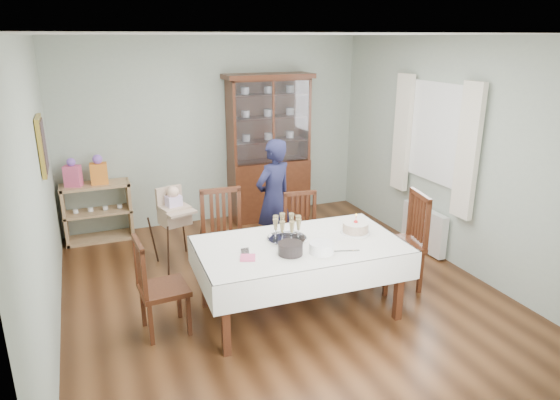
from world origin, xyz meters
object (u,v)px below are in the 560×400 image
champagne_tray (287,233)px  birthday_cake (355,228)px  china_cabinet (269,146)px  chair_end_right (398,259)px  chair_far_left (226,258)px  gift_bag_pink (73,174)px  woman (274,199)px  gift_bag_orange (99,171)px  dining_table (299,278)px  sideboard (98,212)px  chair_end_left (163,304)px  high_chair (176,234)px  chair_far_right (303,249)px

champagne_tray → birthday_cake: size_ratio=1.31×
champagne_tray → birthday_cake: (0.72, -0.10, -0.02)m
china_cabinet → chair_end_right: (0.52, -2.66, -0.80)m
chair_far_left → gift_bag_pink: 2.52m
woman → gift_bag_orange: (-1.97, 1.36, 0.22)m
dining_table → champagne_tray: (-0.08, 0.13, 0.45)m
sideboard → champagne_tray: size_ratio=2.25×
chair_end_right → sideboard: bearing=-120.2°
china_cabinet → gift_bag_pink: china_cabinet is taller
china_cabinet → sideboard: size_ratio=2.42×
dining_table → chair_end_left: 1.35m
woman → high_chair: (-1.20, 0.22, -0.37)m
sideboard → woman: size_ratio=0.59×
chair_far_right → chair_far_left: bearing=-172.3°
chair_end_left → sideboard: bearing=5.5°
chair_end_right → gift_bag_orange: (-2.95, 2.66, 0.66)m
chair_far_left → chair_end_right: size_ratio=1.00×
sideboard → gift_bag_orange: gift_bag_orange is taller
dining_table → chair_end_left: bearing=172.4°
sideboard → high_chair: bearing=-54.1°
chair_far_left → sideboard: bearing=126.5°
dining_table → chair_end_left: size_ratio=2.14×
birthday_cake → champagne_tray: bearing=172.4°
woman → high_chair: bearing=-32.8°
china_cabinet → gift_bag_pink: bearing=180.0°
woman → gift_bag_orange: bearing=-57.0°
dining_table → chair_far_right: bearing=62.8°
chair_far_right → china_cabinet: bearing=89.2°
birthday_cake → chair_end_right: bearing=7.5°
champagne_tray → birthday_cake: champagne_tray is taller
birthday_cake → sideboard: bearing=130.9°
chair_far_left → gift_bag_orange: bearing=125.3°
china_cabinet → chair_far_left: china_cabinet is taller
gift_bag_orange → birthday_cake: bearing=-49.7°
chair_far_right → gift_bag_orange: size_ratio=2.34×
gift_bag_pink → dining_table: bearing=-54.1°
chair_end_left → gift_bag_pink: gift_bag_pink is taller
sideboard → chair_end_left: (0.43, -2.63, -0.12)m
chair_far_right → birthday_cake: bearing=-68.7°
china_cabinet → chair_end_left: china_cabinet is taller
dining_table → chair_end_right: bearing=5.4°
china_cabinet → gift_bag_orange: china_cabinet is taller
chair_far_right → chair_end_left: (-1.77, -0.69, 0.01)m
chair_far_left → chair_end_left: 1.08m
chair_end_left → champagne_tray: bearing=-95.9°
sideboard → woman: bearing=-34.2°
high_chair → gift_bag_pink: bearing=118.2°
dining_table → chair_far_right: size_ratio=2.18×
sideboard → woman: 2.49m
chair_end_left → chair_end_right: chair_end_right is taller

